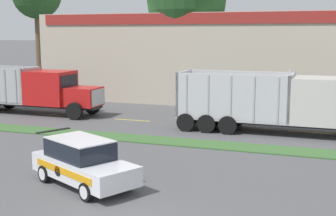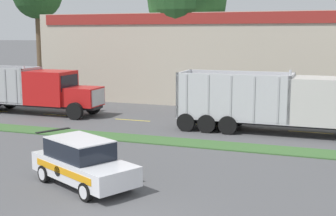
{
  "view_description": "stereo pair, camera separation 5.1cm",
  "coord_description": "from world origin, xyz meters",
  "px_view_note": "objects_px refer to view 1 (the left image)",
  "views": [
    {
      "loc": [
        5.47,
        -10.67,
        5.42
      ],
      "look_at": [
        -1.85,
        9.7,
        1.95
      ],
      "focal_mm": 50.0,
      "sensor_mm": 36.0,
      "label": 1
    },
    {
      "loc": [
        5.52,
        -10.65,
        5.42
      ],
      "look_at": [
        -1.85,
        9.7,
        1.95
      ],
      "focal_mm": 50.0,
      "sensor_mm": 36.0,
      "label": 2
    }
  ],
  "objects_px": {
    "rally_car": "(83,162)",
    "traffic_cone": "(96,162)",
    "dump_truck_lead": "(36,91)",
    "dump_truck_mid": "(303,106)"
  },
  "relations": [
    {
      "from": "dump_truck_lead",
      "to": "traffic_cone",
      "type": "distance_m",
      "value": 14.52
    },
    {
      "from": "rally_car",
      "to": "traffic_cone",
      "type": "xyz_separation_m",
      "value": [
        -0.57,
        2.0,
        -0.57
      ]
    },
    {
      "from": "rally_car",
      "to": "dump_truck_mid",
      "type": "bearing_deg",
      "value": 59.34
    },
    {
      "from": "dump_truck_mid",
      "to": "traffic_cone",
      "type": "relative_size",
      "value": 19.55
    },
    {
      "from": "dump_truck_lead",
      "to": "traffic_cone",
      "type": "relative_size",
      "value": 18.45
    },
    {
      "from": "dump_truck_mid",
      "to": "dump_truck_lead",
      "type": "bearing_deg",
      "value": 177.27
    },
    {
      "from": "rally_car",
      "to": "dump_truck_lead",
      "type": "bearing_deg",
      "value": 130.97
    },
    {
      "from": "rally_car",
      "to": "traffic_cone",
      "type": "distance_m",
      "value": 2.15
    },
    {
      "from": "dump_truck_lead",
      "to": "rally_car",
      "type": "xyz_separation_m",
      "value": [
        10.7,
        -12.32,
        -0.67
      ]
    },
    {
      "from": "dump_truck_lead",
      "to": "dump_truck_mid",
      "type": "height_order",
      "value": "dump_truck_mid"
    }
  ]
}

